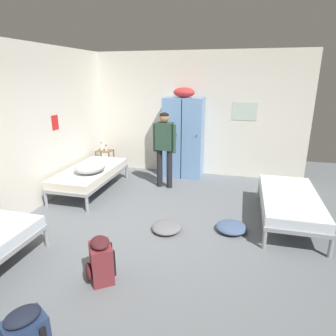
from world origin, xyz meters
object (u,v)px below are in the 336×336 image
(bed_right, at_px, (290,201))
(clothes_pile_denim, at_px, (231,227))
(bed_left_rear, at_px, (90,174))
(water_bottle, at_px, (102,146))
(person_traveler, at_px, (164,143))
(lotion_bottle, at_px, (106,148))
(backpack_maroon, at_px, (100,261))
(shelf_unit, at_px, (105,159))
(clothes_pile_grey, at_px, (167,227))
(locker_bank, at_px, (183,136))
(bedding_heap, at_px, (90,167))

(bed_right, bearing_deg, clothes_pile_denim, -148.65)
(bed_left_rear, relative_size, water_bottle, 9.44)
(person_traveler, bearing_deg, lotion_bottle, 161.50)
(lotion_bottle, height_order, backpack_maroon, lotion_bottle)
(bed_left_rear, relative_size, clothes_pile_denim, 3.96)
(lotion_bottle, bearing_deg, clothes_pile_denim, -34.09)
(shelf_unit, bearing_deg, bed_left_rear, -78.14)
(shelf_unit, distance_m, clothes_pile_grey, 3.26)
(backpack_maroon, relative_size, clothes_pile_denim, 1.15)
(locker_bank, xyz_separation_m, person_traveler, (-0.23, -0.83, 0.00))
(person_traveler, xyz_separation_m, lotion_bottle, (-1.61, 0.54, -0.33))
(backpack_maroon, bearing_deg, bed_left_rear, 120.80)
(lotion_bottle, distance_m, clothes_pile_denim, 3.81)
(locker_bank, bearing_deg, backpack_maroon, -92.46)
(backpack_maroon, height_order, clothes_pile_grey, backpack_maroon)
(locker_bank, distance_m, bed_left_rear, 2.28)
(bed_left_rear, xyz_separation_m, clothes_pile_denim, (2.94, -0.96, -0.32))
(shelf_unit, bearing_deg, backpack_maroon, -64.74)
(clothes_pile_grey, xyz_separation_m, clothes_pile_denim, (0.98, 0.23, 0.01))
(bed_left_rear, distance_m, person_traveler, 1.66)
(bed_right, height_order, backpack_maroon, backpack_maroon)
(locker_bank, distance_m, clothes_pile_denim, 2.86)
(shelf_unit, height_order, backpack_maroon, shelf_unit)
(locker_bank, bearing_deg, bed_left_rear, -139.08)
(bed_right, distance_m, water_bottle, 4.47)
(water_bottle, bearing_deg, person_traveler, -18.79)
(bed_right, distance_m, bedding_heap, 3.70)
(shelf_unit, distance_m, water_bottle, 0.33)
(water_bottle, height_order, clothes_pile_denim, water_bottle)
(bed_left_rear, bearing_deg, shelf_unit, 101.86)
(locker_bank, height_order, lotion_bottle, locker_bank)
(clothes_pile_grey, distance_m, clothes_pile_denim, 1.01)
(locker_bank, xyz_separation_m, backpack_maroon, (-0.17, -3.95, -0.71))
(bed_left_rear, distance_m, clothes_pile_grey, 2.31)
(locker_bank, distance_m, water_bottle, 2.03)
(person_traveler, bearing_deg, water_bottle, 161.21)
(backpack_maroon, xyz_separation_m, clothes_pile_denim, (1.44, 1.55, -0.20))
(locker_bank, height_order, backpack_maroon, locker_bank)
(lotion_bottle, bearing_deg, person_traveler, -18.50)
(person_traveler, bearing_deg, locker_bank, 74.22)
(locker_bank, bearing_deg, bed_right, -40.83)
(locker_bank, bearing_deg, clothes_pile_grey, -83.77)
(locker_bank, height_order, clothes_pile_denim, locker_bank)
(water_bottle, xyz_separation_m, clothes_pile_denim, (3.27, -2.17, -0.60))
(bedding_heap, distance_m, water_bottle, 1.49)
(backpack_maroon, bearing_deg, person_traveler, 91.19)
(bed_left_rear, bearing_deg, locker_bank, 40.92)
(locker_bank, relative_size, bed_right, 1.09)
(lotion_bottle, height_order, clothes_pile_denim, lotion_bottle)
(person_traveler, bearing_deg, backpack_maroon, -88.81)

